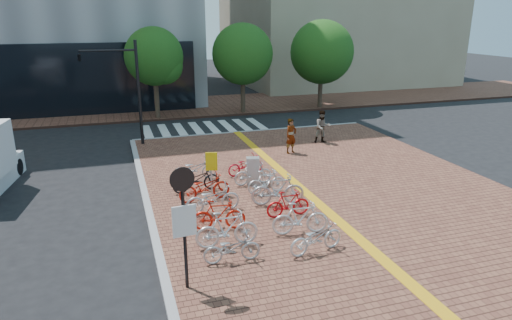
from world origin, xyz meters
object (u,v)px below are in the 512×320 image
object	(u,v)px
utility_box	(253,171)
yellow_sign	(211,165)
bike_9	(288,204)
bike_1	(227,229)
bike_8	(300,218)
notice_sign	(184,214)
bike_7	(316,238)
bike_11	(266,182)
bike_0	(232,248)
bike_4	(205,187)
bike_2	(219,215)
bike_12	(253,173)
bike_5	(196,179)
traffic_light_pole	(112,74)
bike_3	(213,198)
bike_13	(246,165)
bike_10	(278,190)
bike_6	(195,169)
pedestrian_b	(322,127)
pedestrian_a	(291,136)

from	to	relation	value
utility_box	yellow_sign	bearing A→B (deg)	-164.02
bike_9	bike_1	bearing A→B (deg)	119.99
bike_8	notice_sign	bearing A→B (deg)	124.46
bike_7	bike_11	distance (m)	4.82
bike_0	bike_4	distance (m)	4.63
bike_2	bike_12	xyz separation A→B (m)	(2.26, 3.58, -0.03)
bike_5	traffic_light_pole	distance (m)	8.85
bike_3	bike_13	size ratio (longest dim) A/B	1.16
bike_2	bike_4	world-z (taller)	bike_4
bike_4	bike_10	size ratio (longest dim) A/B	1.01
bike_0	bike_2	world-z (taller)	bike_2
bike_6	yellow_sign	size ratio (longest dim) A/B	1.12
bike_7	notice_sign	bearing A→B (deg)	89.91
bike_2	bike_13	distance (m)	5.38
bike_0	bike_6	distance (m)	6.94
yellow_sign	bike_2	bearing A→B (deg)	-98.28
bike_8	traffic_light_pole	xyz separation A→B (m)	(-5.14, 12.41, 3.20)
bike_11	notice_sign	distance (m)	7.00
utility_box	traffic_light_pole	xyz separation A→B (m)	(-5.08, 7.64, 3.19)
pedestrian_b	bike_10	bearing A→B (deg)	-116.43
bike_4	bike_3	bearing A→B (deg)	175.73
bike_5	bike_9	world-z (taller)	bike_5
bike_12	bike_4	bearing A→B (deg)	111.88
bike_9	bike_12	xyz separation A→B (m)	(-0.22, 3.31, 0.02)
bike_6	pedestrian_a	distance (m)	5.85
bike_9	utility_box	distance (m)	3.42
notice_sign	yellow_sign	bearing A→B (deg)	72.04
bike_3	pedestrian_a	distance (m)	7.91
bike_0	bike_9	distance (m)	3.51
bike_3	pedestrian_b	size ratio (longest dim) A/B	1.09
bike_8	bike_4	bearing A→B (deg)	40.67
notice_sign	traffic_light_pole	world-z (taller)	traffic_light_pole
bike_8	traffic_light_pole	bearing A→B (deg)	30.85
bike_12	traffic_light_pole	xyz separation A→B (m)	(-5.05, 7.74, 3.26)
bike_3	bike_10	bearing A→B (deg)	-95.13
bike_9	traffic_light_pole	xyz separation A→B (m)	(-5.27, 11.05, 3.28)
yellow_sign	bike_13	bearing A→B (deg)	42.32
bike_1	notice_sign	distance (m)	2.78
bike_7	utility_box	size ratio (longest dim) A/B	1.58
bike_4	bike_8	bearing A→B (deg)	-154.85
bike_0	bike_2	size ratio (longest dim) A/B	0.95
bike_7	bike_8	xyz separation A→B (m)	(0.02, 1.20, 0.08)
bike_0	utility_box	size ratio (longest dim) A/B	1.45
bike_9	utility_box	size ratio (longest dim) A/B	1.39
bike_10	bike_13	bearing A→B (deg)	12.27
yellow_sign	traffic_light_pole	bearing A→B (deg)	111.68
bike_1	bike_0	bearing A→B (deg)	176.12
utility_box	bike_10	bearing A→B (deg)	-85.12
bike_12	bike_7	bearing A→B (deg)	177.26
utility_box	bike_5	bearing A→B (deg)	-176.81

